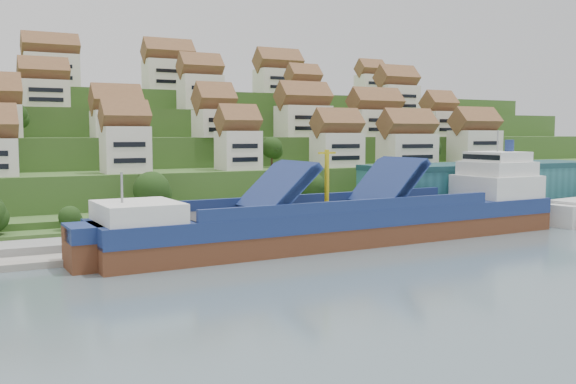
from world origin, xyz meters
TOP-DOWN VIEW (x-y plane):
  - ground at (0.00, 0.00)m, footprint 300.00×300.00m
  - quay at (20.00, 15.00)m, footprint 180.00×14.00m
  - hillside at (0.00, 103.55)m, footprint 260.00×128.00m
  - hillside_village at (0.52, 61.12)m, footprint 154.52×61.66m
  - hillside_trees at (-10.78, 44.85)m, footprint 144.88×62.66m
  - warehouse at (52.00, 17.00)m, footprint 60.00×15.00m
  - flagpole at (18.11, 10.00)m, footprint 1.28×0.16m
  - cargo_ship at (7.33, 1.00)m, footprint 87.68×16.64m

SIDE VIEW (x-z plane):
  - ground at x=0.00m, z-range 0.00..0.00m
  - quay at x=20.00m, z-range 0.00..2.20m
  - cargo_ship at x=7.33m, z-range -6.11..13.36m
  - flagpole at x=18.11m, z-range 2.88..10.88m
  - warehouse at x=52.00m, z-range 2.20..12.20m
  - hillside at x=0.00m, z-range -4.84..26.16m
  - hillside_trees at x=-10.78m, z-range 1.50..32.05m
  - hillside_village at x=0.52m, z-range 10.05..38.83m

